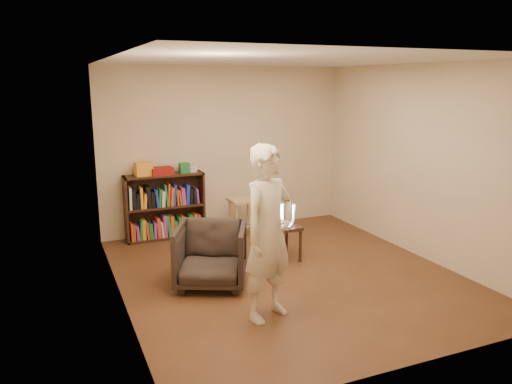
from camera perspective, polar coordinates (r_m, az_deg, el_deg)
name	(u,v)px	position (r m, az deg, el deg)	size (l,w,h in m)	color
floor	(287,274)	(6.34, 3.52, -9.39)	(4.50, 4.50, 0.00)	#482C17
ceiling	(290,60)	(5.89, 3.87, 14.80)	(4.50, 4.50, 0.00)	silver
wall_back	(225,149)	(8.03, -3.54, 4.90)	(4.00, 4.00, 0.00)	beige
wall_left	(116,186)	(5.40, -15.66, 0.69)	(4.50, 4.50, 0.00)	beige
wall_right	(421,162)	(7.09, 18.32, 3.27)	(4.50, 4.50, 0.00)	beige
bookshelf	(165,210)	(7.76, -10.38, -2.03)	(1.20, 0.30, 1.00)	black
box_yellow	(143,169)	(7.53, -12.75, 2.57)	(0.25, 0.18, 0.20)	orange
red_cloth	(162,171)	(7.59, -10.74, 2.38)	(0.33, 0.24, 0.11)	maroon
box_green	(184,168)	(7.68, -8.19, 2.74)	(0.15, 0.15, 0.15)	#1E7135
box_white	(193,169)	(7.74, -7.25, 2.62)	(0.11, 0.11, 0.09)	beige
stool	(242,206)	(7.82, -1.59, -1.59)	(0.39, 0.39, 0.57)	tan
armchair	(211,255)	(5.92, -5.15, -7.18)	(0.80, 0.82, 0.74)	#2B231C
side_table	(280,231)	(6.73, 2.75, -4.45)	(0.47, 0.47, 0.48)	black
laptop	(280,219)	(6.76, 2.81, -3.14)	(0.50, 0.50, 0.25)	silver
person	(269,233)	(4.97, 1.46, -4.74)	(0.65, 0.43, 1.78)	beige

